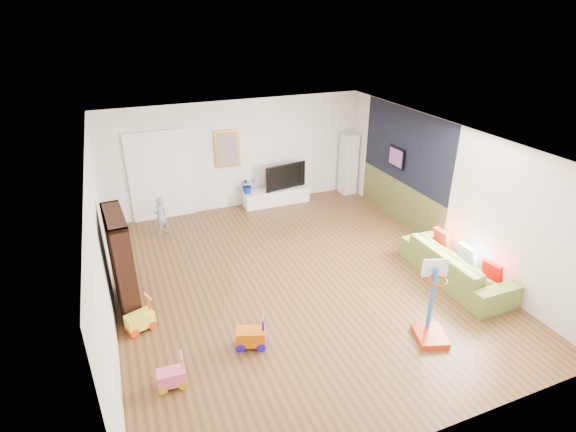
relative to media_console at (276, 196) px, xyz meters
name	(u,v)px	position (x,y,z in m)	size (l,w,h in m)	color
floor	(296,279)	(-0.91, -3.48, -0.20)	(6.50, 7.50, 0.00)	brown
ceiling	(297,141)	(-0.91, -3.48, 2.50)	(6.50, 7.50, 0.00)	white
wall_back	(237,155)	(-0.91, 0.27, 1.15)	(6.50, 0.00, 2.70)	silver
wall_front	(433,353)	(-0.91, -7.23, 1.15)	(6.50, 0.00, 2.70)	silver
wall_left	(101,249)	(-4.16, -3.48, 1.15)	(0.00, 7.50, 2.70)	silver
wall_right	(444,189)	(2.34, -3.48, 1.15)	(0.00, 7.50, 2.70)	white
navy_accent	(405,147)	(2.32, -2.08, 1.65)	(0.01, 3.20, 1.70)	black
olive_wainscot	(399,202)	(2.32, -2.08, 0.30)	(0.01, 3.20, 1.00)	brown
doorway	(161,177)	(-2.81, 0.23, 0.85)	(1.45, 0.06, 2.10)	white
painting_back	(227,149)	(-1.16, 0.23, 1.35)	(0.62, 0.06, 0.92)	gold
artwork_right	(396,157)	(2.26, -1.88, 1.35)	(0.04, 0.56, 0.46)	#7F3F8C
media_console	(276,196)	(0.00, 0.00, 0.00)	(1.72, 0.43, 0.40)	white
tall_cabinet	(348,164)	(2.08, -0.01, 0.62)	(0.38, 0.38, 1.64)	silver
bookshelf	(122,262)	(-3.92, -3.14, 0.67)	(0.31, 1.19, 1.73)	black
sofa	(456,265)	(1.84, -4.65, 0.13)	(2.28, 0.89, 0.67)	olive
basketball_hoop	(435,304)	(0.38, -5.82, 0.46)	(0.45, 0.55, 1.32)	#B42706
ride_on_yellow	(139,315)	(-3.79, -3.90, 0.08)	(0.43, 0.26, 0.57)	yellow
ride_on_orange	(251,331)	(-2.27, -4.94, 0.09)	(0.44, 0.27, 0.58)	#CE5C03
ride_on_pink	(171,372)	(-3.51, -5.29, 0.05)	(0.38, 0.23, 0.50)	#EF5887
child	(161,216)	(-3.00, -0.64, 0.25)	(0.33, 0.22, 0.90)	gray
tv	(283,175)	(0.23, 0.05, 0.53)	(1.15, 0.15, 0.66)	black
vase_plant	(247,185)	(-0.75, 0.03, 0.41)	(0.37, 0.32, 0.42)	navy
pillow_left	(492,271)	(2.05, -5.27, 0.32)	(0.09, 0.35, 0.35)	#D30600
pillow_center	(467,255)	(2.04, -4.67, 0.32)	(0.10, 0.40, 0.40)	silver
pillow_right	(442,238)	(2.03, -3.96, 0.32)	(0.10, 0.37, 0.37)	#B5230F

